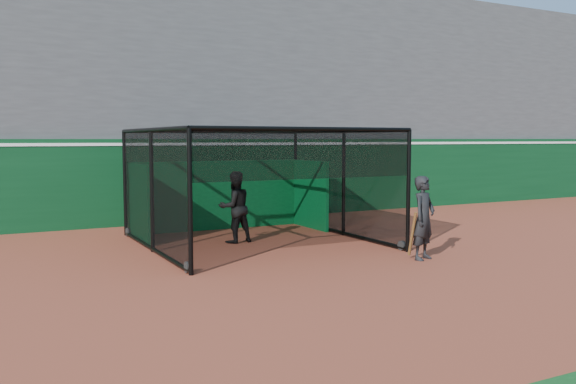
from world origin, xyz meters
name	(u,v)px	position (x,y,z in m)	size (l,w,h in m)	color
ground	(324,279)	(0.00, 0.00, 0.00)	(120.00, 120.00, 0.00)	brown
outfield_wall	(179,179)	(0.00, 8.50, 1.29)	(50.00, 0.50, 2.50)	#0A3819
grandstand	(145,82)	(0.00, 12.27, 4.48)	(50.00, 7.85, 8.95)	#4C4C4F
batting_cage	(255,187)	(0.50, 4.06, 1.35)	(5.11, 5.35, 2.70)	black
batter	(235,207)	(0.08, 4.33, 0.86)	(0.84, 0.65, 1.72)	black
on_deck_player	(424,218)	(2.75, 0.59, 0.87)	(0.75, 0.63, 1.74)	black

